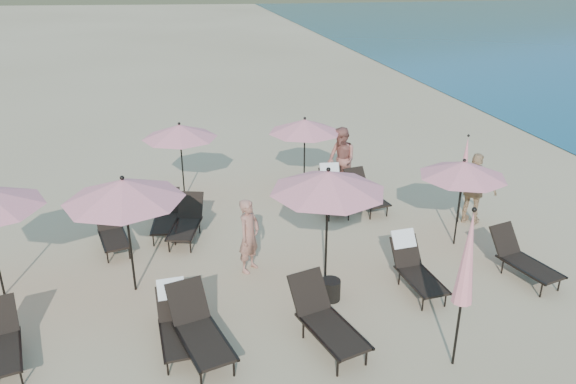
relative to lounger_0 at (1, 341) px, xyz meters
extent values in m
plane|color=#D6BA8C|center=(6.09, -0.05, -0.41)|extent=(800.00, 800.00, 0.00)
cube|color=black|center=(0.06, -0.25, -0.09)|extent=(0.80, 1.20, 0.05)
cylinder|color=black|center=(0.39, -0.64, -0.25)|extent=(0.03, 0.03, 0.31)
cylinder|color=black|center=(0.18, 0.28, -0.25)|extent=(0.03, 0.03, 0.31)
cube|color=black|center=(0.31, -0.14, -0.08)|extent=(0.31, 1.21, 0.04)
cube|color=black|center=(2.79, -0.44, -0.10)|extent=(0.62, 1.09, 0.04)
cube|color=black|center=(2.74, 0.27, 0.16)|extent=(0.57, 0.44, 0.55)
cylinder|color=black|center=(2.60, -0.90, -0.26)|extent=(0.03, 0.03, 0.30)
cylinder|color=black|center=(2.53, 0.01, -0.26)|extent=(0.03, 0.03, 0.30)
cylinder|color=black|center=(3.05, -0.86, -0.26)|extent=(0.03, 0.03, 0.30)
cylinder|color=black|center=(2.99, 0.04, -0.26)|extent=(0.03, 0.03, 0.30)
cube|color=black|center=(2.53, -0.41, -0.09)|extent=(0.12, 1.19, 0.04)
cube|color=black|center=(3.06, -0.38, -0.09)|extent=(0.12, 1.19, 0.04)
cube|color=white|center=(2.74, 0.40, 0.37)|extent=(0.49, 0.28, 0.33)
cube|color=black|center=(3.22, -0.71, -0.04)|extent=(0.95, 1.38, 0.05)
cube|color=black|center=(3.00, 0.10, 0.26)|extent=(0.75, 0.63, 0.65)
cylinder|color=black|center=(3.09, -1.28, -0.23)|extent=(0.04, 0.04, 0.35)
cylinder|color=black|center=(2.81, -0.25, -0.23)|extent=(0.04, 0.04, 0.35)
cylinder|color=black|center=(3.61, -1.14, -0.23)|extent=(0.04, 0.04, 0.35)
cylinder|color=black|center=(3.33, -0.10, -0.23)|extent=(0.04, 0.04, 0.35)
cube|color=black|center=(2.90, -0.74, -0.03)|extent=(0.41, 1.37, 0.04)
cube|color=black|center=(3.51, -0.58, -0.03)|extent=(0.41, 1.37, 0.04)
cube|color=black|center=(5.33, -0.91, -0.04)|extent=(0.98, 1.40, 0.05)
cube|color=black|center=(5.10, -0.09, 0.27)|extent=(0.76, 0.64, 0.66)
cylinder|color=black|center=(5.21, -1.50, -0.23)|extent=(0.04, 0.04, 0.36)
cylinder|color=black|center=(4.91, -0.45, -0.23)|extent=(0.04, 0.04, 0.36)
cylinder|color=black|center=(5.74, -1.35, -0.23)|extent=(0.04, 0.04, 0.36)
cylinder|color=black|center=(5.44, -0.30, -0.23)|extent=(0.04, 0.04, 0.36)
cube|color=black|center=(5.01, -0.95, -0.03)|extent=(0.43, 1.39, 0.04)
cube|color=black|center=(5.62, -0.78, -0.03)|extent=(0.43, 1.39, 0.04)
cube|color=black|center=(7.49, 0.33, -0.09)|extent=(0.65, 1.14, 0.05)
cube|color=black|center=(7.43, 1.07, 0.19)|extent=(0.60, 0.46, 0.57)
cylinder|color=black|center=(7.28, -0.14, -0.25)|extent=(0.03, 0.03, 0.31)
cylinder|color=black|center=(7.21, 0.80, -0.25)|extent=(0.03, 0.03, 0.31)
cylinder|color=black|center=(7.76, -0.11, -0.25)|extent=(0.03, 0.03, 0.31)
cylinder|color=black|center=(7.69, 0.84, -0.25)|extent=(0.03, 0.03, 0.31)
cube|color=black|center=(7.21, 0.36, -0.08)|extent=(0.13, 1.24, 0.04)
cube|color=black|center=(7.76, 0.40, -0.08)|extent=(0.13, 1.24, 0.04)
cube|color=white|center=(7.42, 1.21, 0.40)|extent=(0.52, 0.30, 0.34)
cube|color=black|center=(9.85, 0.31, -0.07)|extent=(0.85, 1.26, 0.05)
cube|color=black|center=(9.66, 1.06, 0.21)|extent=(0.68, 0.57, 0.59)
cylinder|color=black|center=(9.72, -0.22, -0.25)|extent=(0.03, 0.03, 0.33)
cylinder|color=black|center=(9.48, 0.74, -0.25)|extent=(0.03, 0.03, 0.33)
cylinder|color=black|center=(10.21, -0.10, -0.25)|extent=(0.03, 0.03, 0.33)
cylinder|color=black|center=(9.97, 0.86, -0.25)|extent=(0.03, 0.03, 0.33)
cube|color=black|center=(9.56, 0.28, -0.06)|extent=(0.35, 1.27, 0.04)
cube|color=black|center=(10.12, 0.42, -0.06)|extent=(0.35, 1.27, 0.04)
cube|color=black|center=(1.54, 3.45, -0.10)|extent=(0.76, 1.15, 0.04)
cube|color=black|center=(1.39, 4.14, 0.16)|extent=(0.62, 0.51, 0.55)
cylinder|color=black|center=(1.41, 2.97, -0.26)|extent=(0.03, 0.03, 0.30)
cylinder|color=black|center=(1.22, 3.86, -0.26)|extent=(0.03, 0.03, 0.30)
cylinder|color=black|center=(1.86, 3.07, -0.26)|extent=(0.03, 0.03, 0.30)
cylinder|color=black|center=(1.67, 3.95, -0.26)|extent=(0.03, 0.03, 0.30)
cube|color=black|center=(1.28, 3.43, -0.09)|extent=(0.29, 1.17, 0.04)
cube|color=black|center=(1.79, 3.55, -0.09)|extent=(0.29, 1.17, 0.04)
cube|color=black|center=(2.68, 3.98, -0.08)|extent=(0.71, 1.18, 0.05)
cube|color=black|center=(2.77, 4.72, 0.19)|extent=(0.62, 0.49, 0.57)
cylinder|color=black|center=(2.38, 3.54, -0.25)|extent=(0.03, 0.03, 0.32)
cylinder|color=black|center=(2.50, 4.49, -0.25)|extent=(0.03, 0.03, 0.32)
cylinder|color=black|center=(2.86, 3.49, -0.25)|extent=(0.03, 0.03, 0.32)
cylinder|color=black|center=(2.98, 4.44, -0.25)|extent=(0.03, 0.03, 0.32)
cube|color=black|center=(2.40, 4.06, -0.07)|extent=(0.19, 1.25, 0.04)
cube|color=black|center=(2.96, 3.99, -0.07)|extent=(0.19, 1.25, 0.04)
cube|color=black|center=(3.08, 3.57, -0.08)|extent=(0.88, 1.25, 0.05)
cube|color=black|center=(3.30, 4.30, 0.20)|extent=(0.68, 0.57, 0.58)
cylinder|color=black|center=(2.72, 3.18, -0.25)|extent=(0.03, 0.03, 0.32)
cylinder|color=black|center=(2.99, 4.11, -0.25)|extent=(0.03, 0.03, 0.32)
cylinder|color=black|center=(3.19, 3.05, -0.25)|extent=(0.03, 0.03, 0.32)
cylinder|color=black|center=(3.46, 3.98, -0.25)|extent=(0.03, 0.03, 0.32)
cube|color=black|center=(2.83, 3.69, -0.07)|extent=(0.39, 1.23, 0.04)
cube|color=black|center=(3.37, 3.53, -0.07)|extent=(0.39, 1.23, 0.04)
cube|color=black|center=(6.96, 4.37, -0.07)|extent=(0.71, 1.20, 0.05)
cube|color=black|center=(7.04, 5.14, 0.21)|extent=(0.64, 0.49, 0.59)
cylinder|color=black|center=(6.66, 3.92, -0.25)|extent=(0.03, 0.03, 0.33)
cylinder|color=black|center=(6.76, 4.90, -0.25)|extent=(0.03, 0.03, 0.33)
cylinder|color=black|center=(7.15, 3.87, -0.25)|extent=(0.03, 0.03, 0.33)
cylinder|color=black|center=(7.26, 4.85, -0.25)|extent=(0.03, 0.03, 0.33)
cube|color=black|center=(6.68, 4.45, -0.06)|extent=(0.17, 1.29, 0.04)
cube|color=black|center=(7.25, 4.39, -0.06)|extent=(0.17, 1.29, 0.04)
cube|color=white|center=(7.05, 5.28, 0.43)|extent=(0.54, 0.32, 0.36)
cube|color=black|center=(7.86, 4.31, -0.08)|extent=(0.77, 1.21, 0.05)
cube|color=black|center=(7.73, 5.05, 0.20)|extent=(0.65, 0.52, 0.58)
cylinder|color=black|center=(7.71, 3.80, -0.25)|extent=(0.03, 0.03, 0.32)
cylinder|color=black|center=(7.53, 4.75, -0.25)|extent=(0.03, 0.03, 0.32)
cylinder|color=black|center=(8.19, 3.89, -0.25)|extent=(0.03, 0.03, 0.32)
cylinder|color=black|center=(8.01, 4.84, -0.25)|extent=(0.03, 0.03, 0.32)
cube|color=black|center=(7.58, 4.30, -0.07)|extent=(0.26, 1.25, 0.04)
cube|color=black|center=(8.13, 4.41, -0.07)|extent=(0.26, 1.25, 0.04)
cylinder|color=black|center=(2.02, 1.77, 0.72)|extent=(0.05, 0.05, 2.26)
cone|color=pink|center=(2.02, 1.77, 1.74)|extent=(2.26, 2.26, 0.41)
sphere|color=black|center=(2.02, 1.77, 1.98)|extent=(0.09, 0.09, 0.09)
cylinder|color=black|center=(5.81, 1.31, 0.73)|extent=(0.05, 0.05, 2.28)
cone|color=pink|center=(5.81, 1.31, 1.77)|extent=(2.28, 2.28, 0.41)
sphere|color=black|center=(5.81, 1.31, 2.00)|extent=(0.09, 0.09, 0.09)
cylinder|color=black|center=(9.15, 2.16, 0.56)|extent=(0.04, 0.04, 1.93)
cone|color=pink|center=(9.15, 2.16, 1.43)|extent=(1.93, 1.93, 0.35)
sphere|color=black|center=(9.15, 2.16, 1.63)|extent=(0.07, 0.07, 0.07)
cylinder|color=black|center=(3.21, 6.24, 0.58)|extent=(0.04, 0.04, 1.98)
cone|color=pink|center=(3.21, 6.24, 1.48)|extent=(1.98, 1.98, 0.36)
sphere|color=black|center=(3.21, 6.24, 1.69)|extent=(0.08, 0.08, 0.08)
cylinder|color=black|center=(6.54, 6.02, 0.58)|extent=(0.04, 0.04, 1.99)
cone|color=pink|center=(6.54, 6.02, 1.48)|extent=(1.99, 1.99, 0.36)
sphere|color=black|center=(6.54, 6.02, 1.69)|extent=(0.08, 0.08, 0.08)
cylinder|color=black|center=(7.13, -1.62, 0.19)|extent=(0.04, 0.04, 1.20)
cone|color=pink|center=(7.13, -1.62, 1.56)|extent=(0.33, 0.33, 1.53)
sphere|color=black|center=(7.13, -1.62, 2.35)|extent=(0.08, 0.08, 0.08)
cylinder|color=black|center=(9.79, 3.20, 0.08)|extent=(0.04, 0.04, 0.98)
cone|color=pink|center=(9.79, 3.20, 1.19)|extent=(0.27, 0.27, 1.24)
sphere|color=black|center=(9.79, 3.20, 1.84)|extent=(0.06, 0.06, 0.06)
cylinder|color=black|center=(2.75, 0.61, -0.19)|extent=(0.44, 0.44, 0.44)
cylinder|color=black|center=(5.72, 0.60, -0.20)|extent=(0.38, 0.38, 0.42)
imported|color=#AB6F5D|center=(4.37, 2.04, 0.39)|extent=(0.68, 0.69, 1.61)
imported|color=#AD6759|center=(7.54, 5.80, 0.51)|extent=(0.90, 1.04, 1.83)
imported|color=tan|center=(10.07, 3.10, 0.50)|extent=(1.04, 1.09, 1.81)
camera|label=1|loc=(2.92, -8.20, 5.72)|focal=35.00mm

